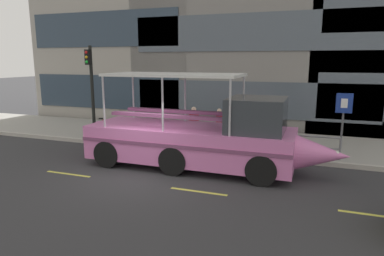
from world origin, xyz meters
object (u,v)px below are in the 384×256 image
traffic_light_pole (91,82)px  duck_tour_boat (204,138)px  pedestrian_near_bow (281,127)px  pedestrian_mid_left (219,121)px  parking_sign (343,114)px  leaned_bicycle (105,130)px  pedestrian_mid_right (194,121)px

traffic_light_pole → duck_tour_boat: size_ratio=0.47×
duck_tour_boat → pedestrian_near_bow: bearing=51.7°
pedestrian_mid_left → parking_sign: bearing=-9.9°
leaned_bicycle → pedestrian_mid_right: 4.50m
parking_sign → duck_tour_boat: size_ratio=0.26×
pedestrian_near_bow → parking_sign: bearing=-7.7°
traffic_light_pole → pedestrian_near_bow: size_ratio=2.74×
parking_sign → pedestrian_near_bow: bearing=172.3°
parking_sign → leaned_bicycle: (-10.61, -0.35, -1.31)m
traffic_light_pole → leaned_bicycle: (0.76, -0.12, -2.28)m
leaned_bicycle → pedestrian_near_bow: 8.31m
parking_sign → duck_tour_boat: 5.57m
parking_sign → pedestrian_mid_left: bearing=170.1°
duck_tour_boat → pedestrian_mid_left: duck_tour_boat is taller
parking_sign → pedestrian_mid_left: parking_sign is taller
pedestrian_near_bow → pedestrian_mid_right: (-3.83, -0.25, 0.03)m
traffic_light_pole → duck_tour_boat: 7.27m
pedestrian_near_bow → pedestrian_mid_right: bearing=-176.3°
duck_tour_boat → pedestrian_near_bow: duck_tour_boat is taller
traffic_light_pole → duck_tour_boat: bearing=-21.1°
pedestrian_near_bow → pedestrian_mid_left: (-2.87, 0.59, -0.05)m
traffic_light_pole → pedestrian_mid_right: traffic_light_pole is taller
pedestrian_near_bow → leaned_bicycle: bearing=-175.4°
pedestrian_near_bow → pedestrian_mid_left: size_ratio=1.06×
traffic_light_pole → pedestrian_near_bow: (9.02, 0.54, -1.69)m
parking_sign → pedestrian_near_bow: 2.47m
pedestrian_near_bow → pedestrian_mid_left: bearing=168.4°
traffic_light_pole → pedestrian_mid_left: size_ratio=2.90×
pedestrian_mid_left → traffic_light_pole: bearing=-169.6°
duck_tour_boat → pedestrian_mid_right: 3.16m
duck_tour_boat → pedestrian_mid_right: duck_tour_boat is taller
pedestrian_mid_right → parking_sign: bearing=-0.6°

